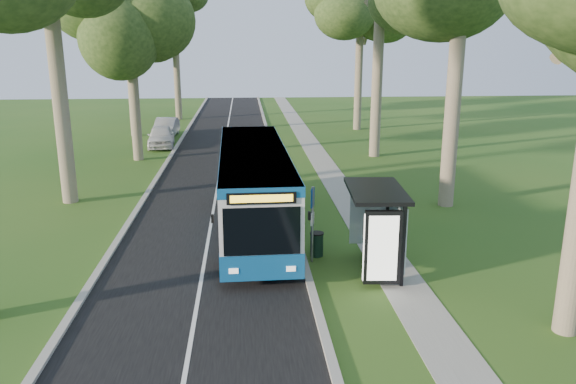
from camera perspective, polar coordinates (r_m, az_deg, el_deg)
name	(u,v)px	position (r m, az deg, el deg)	size (l,w,h in m)	color
ground	(302,256)	(20.54, 1.42, -6.52)	(120.00, 120.00, 0.00)	#29551A
road	(217,188)	(30.00, -7.21, 0.36)	(7.00, 100.00, 0.02)	black
kerb_east	(283,186)	(30.01, -0.53, 0.59)	(0.25, 100.00, 0.12)	#9E9B93
kerb_west	(150,189)	(30.36, -13.83, 0.32)	(0.25, 100.00, 0.12)	#9E9B93
centre_line	(217,188)	(30.00, -7.22, 0.39)	(0.12, 100.00, 0.01)	white
footpath	(338,186)	(30.37, 5.12, 0.61)	(1.50, 100.00, 0.02)	gray
bus	(254,188)	(23.12, -3.50, 0.44)	(2.90, 12.66, 3.34)	silver
bus_stop_sign	(312,216)	(19.49, 2.49, -2.45)	(0.18, 0.37, 2.74)	gray
bus_shelter	(383,217)	(18.54, 9.63, -2.52)	(2.02, 3.44, 2.85)	black
litter_bin	(317,244)	(20.43, 2.94, -5.30)	(0.51, 0.51, 0.89)	black
car_white	(161,136)	(42.69, -12.78, 5.55)	(1.85, 4.59, 1.56)	silver
car_silver	(166,128)	(47.10, -12.27, 6.41)	(1.61, 4.61, 1.52)	#A0A2A8
tree_west_c	(128,1)	(37.73, -15.99, 18.13)	(5.20, 5.20, 13.40)	#7A6B56
tree_west_e	(174,12)	(57.43, -11.52, 17.44)	(5.20, 5.20, 13.82)	#7A6B56
tree_east_d	(361,5)	(50.10, 7.41, 18.36)	(5.20, 5.20, 14.24)	#7A6B56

